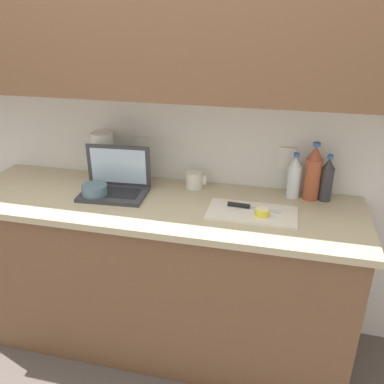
% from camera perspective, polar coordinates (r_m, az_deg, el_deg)
% --- Properties ---
extents(ground_plane, '(12.00, 12.00, 0.00)m').
position_cam_1_polar(ground_plane, '(2.62, -4.20, -19.60)').
color(ground_plane, '#564C47').
rests_on(ground_plane, ground).
extents(wall_back, '(5.20, 0.38, 2.60)m').
position_cam_1_polar(wall_back, '(2.13, -3.54, 17.36)').
color(wall_back, white).
rests_on(wall_back, ground_plane).
extents(counter_unit, '(2.09, 0.62, 0.91)m').
position_cam_1_polar(counter_unit, '(2.33, -5.03, -11.15)').
color(counter_unit, brown).
rests_on(counter_unit, ground_plane).
extents(laptop, '(0.36, 0.25, 0.24)m').
position_cam_1_polar(laptop, '(2.20, -10.67, 1.33)').
color(laptop, '#333338').
rests_on(laptop, counter_unit).
extents(cutting_board, '(0.43, 0.23, 0.01)m').
position_cam_1_polar(cutting_board, '(1.99, 8.44, -2.87)').
color(cutting_board, silver).
rests_on(cutting_board, counter_unit).
extents(knife, '(0.26, 0.05, 0.02)m').
position_cam_1_polar(knife, '(2.01, 7.43, -1.99)').
color(knife, silver).
rests_on(knife, cutting_board).
extents(lemon_half_cut, '(0.07, 0.07, 0.03)m').
position_cam_1_polar(lemon_half_cut, '(1.95, 9.81, -2.81)').
color(lemon_half_cut, yellow).
rests_on(lemon_half_cut, cutting_board).
extents(bottle_green_soda, '(0.07, 0.07, 0.24)m').
position_cam_1_polar(bottle_green_soda, '(2.16, 14.14, 2.01)').
color(bottle_green_soda, silver).
rests_on(bottle_green_soda, counter_unit).
extents(bottle_oil_tall, '(0.08, 0.08, 0.30)m').
position_cam_1_polar(bottle_oil_tall, '(2.15, 16.61, 2.51)').
color(bottle_oil_tall, '#A34C2D').
rests_on(bottle_oil_tall, counter_unit).
extents(bottle_water_clear, '(0.06, 0.06, 0.25)m').
position_cam_1_polar(bottle_water_clear, '(2.17, 18.40, 1.63)').
color(bottle_water_clear, '#333338').
rests_on(bottle_water_clear, counter_unit).
extents(measuring_cup, '(0.11, 0.09, 0.09)m').
position_cam_1_polar(measuring_cup, '(2.23, 0.33, 1.72)').
color(measuring_cup, silver).
rests_on(measuring_cup, counter_unit).
extents(bowl_white, '(0.13, 0.13, 0.07)m').
position_cam_1_polar(bowl_white, '(2.17, -13.49, 0.08)').
color(bowl_white, slate).
rests_on(bowl_white, counter_unit).
extents(paper_towel_roll, '(0.12, 0.12, 0.27)m').
position_cam_1_polar(paper_towel_roll, '(2.37, -12.26, 4.96)').
color(paper_towel_roll, white).
rests_on(paper_towel_roll, counter_unit).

